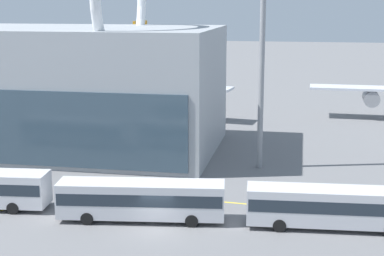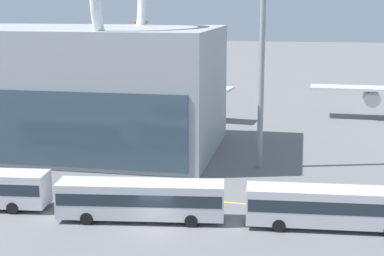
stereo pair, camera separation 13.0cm
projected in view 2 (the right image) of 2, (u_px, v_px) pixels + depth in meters
ground_plane at (156, 229)px, 44.55m from camera, size 440.00×440.00×0.00m
airliner_at_gate_near at (104, 79)px, 87.60m from camera, size 39.02×37.02×13.77m
shuttle_bus_1 at (141, 198)px, 46.01m from camera, size 13.27×4.32×3.12m
shuttle_bus_2 at (333, 205)px, 44.34m from camera, size 13.19×3.61×3.12m
lane_stripe_4 at (228, 202)px, 50.46m from camera, size 10.21×1.11×0.01m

